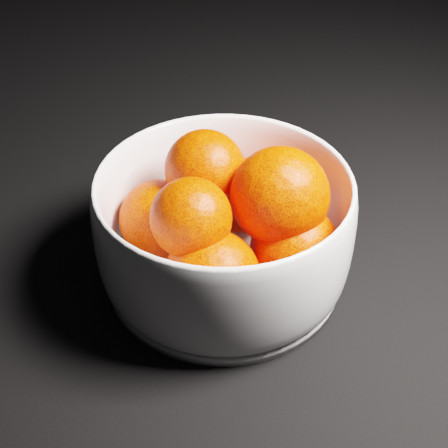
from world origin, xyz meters
TOP-DOWN VIEW (x-y plane):
  - bowl at (0.24, 0.25)m, footprint 0.20×0.20m
  - orange_pile at (0.24, 0.25)m, footprint 0.14×0.16m

SIDE VIEW (x-z plane):
  - bowl at x=0.24m, z-range 0.00..0.10m
  - orange_pile at x=0.24m, z-range 0.01..0.12m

